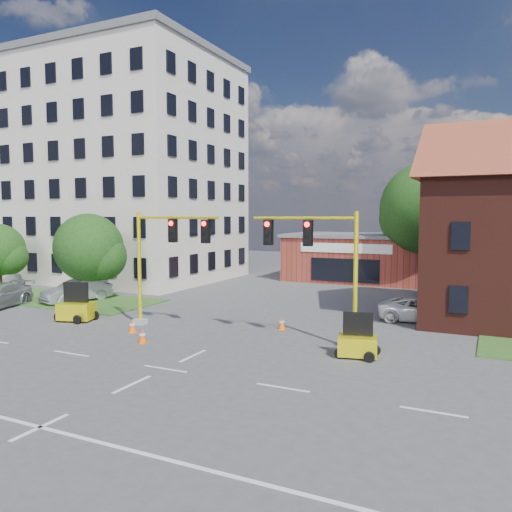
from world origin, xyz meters
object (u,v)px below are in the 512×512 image
object	(u,v)px
signal_mast_east	(320,261)
trailer_east	(358,344)
trailer_west	(76,309)
pickup_white	(424,310)
signal_mast_west	(164,255)

from	to	relation	value
signal_mast_east	trailer_east	size ratio (longest dim) A/B	3.37
trailer_west	pickup_white	bearing A→B (deg)	6.20
signal_mast_east	pickup_white	distance (m)	8.92
trailer_west	pickup_white	xyz separation A→B (m)	(17.94, 8.29, 0.03)
signal_mast_west	trailer_west	world-z (taller)	signal_mast_west
trailer_east	signal_mast_west	bearing A→B (deg)	162.20
signal_mast_west	trailer_east	size ratio (longest dim) A/B	3.37
signal_mast_east	pickup_white	bearing A→B (deg)	63.51
signal_mast_east	trailer_east	world-z (taller)	signal_mast_east
signal_mast_west	signal_mast_east	world-z (taller)	same
signal_mast_east	signal_mast_west	bearing A→B (deg)	180.00
pickup_white	signal_mast_west	bearing A→B (deg)	113.77
trailer_west	trailer_east	xyz separation A→B (m)	(16.30, -0.29, -0.09)
pickup_white	trailer_west	bearing A→B (deg)	107.61
signal_mast_east	trailer_west	xyz separation A→B (m)	(-14.23, -0.84, -3.25)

